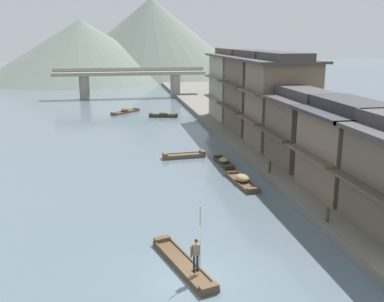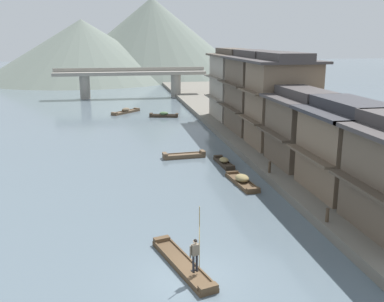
% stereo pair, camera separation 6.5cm
% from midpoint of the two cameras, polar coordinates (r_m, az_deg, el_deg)
% --- Properties ---
extents(ground_plane, '(400.00, 400.00, 0.00)m').
position_cam_midpoint_polar(ground_plane, '(20.95, 0.10, -16.11)').
color(ground_plane, slate).
extents(riverbank_right, '(18.00, 110.00, 0.60)m').
position_cam_midpoint_polar(riverbank_right, '(52.87, 12.62, 2.79)').
color(riverbank_right, '#6B665B').
rests_on(riverbank_right, ground).
extents(boat_foreground_poled, '(2.44, 5.57, 0.41)m').
position_cam_midpoint_polar(boat_foreground_poled, '(21.83, -1.15, -14.36)').
color(boat_foreground_poled, brown).
rests_on(boat_foreground_poled, ground).
extents(boatman_person, '(0.51, 0.39, 3.04)m').
position_cam_midpoint_polar(boatman_person, '(20.18, 0.53, -12.78)').
color(boatman_person, black).
rests_on(boatman_person, boat_foreground_poled).
extents(boat_moored_nearest, '(4.33, 4.51, 0.77)m').
position_cam_midpoint_polar(boat_moored_nearest, '(65.22, -8.50, 5.10)').
color(boat_moored_nearest, brown).
rests_on(boat_moored_nearest, ground).
extents(boat_moored_second, '(1.49, 4.63, 0.74)m').
position_cam_midpoint_polar(boat_moored_second, '(33.32, 6.53, -3.84)').
color(boat_moored_second, brown).
rests_on(boat_moored_second, ground).
extents(boat_moored_third, '(3.97, 1.33, 0.55)m').
position_cam_midpoint_polar(boat_moored_third, '(40.37, -0.99, -0.60)').
color(boat_moored_third, brown).
rests_on(boat_moored_third, ground).
extents(boat_moored_far, '(1.08, 3.83, 0.63)m').
position_cam_midpoint_polar(boat_moored_far, '(38.23, 4.18, -1.44)').
color(boat_moored_far, '#33281E').
rests_on(boat_moored_far, ground).
extents(boat_midriver_drifting, '(4.05, 1.89, 0.75)m').
position_cam_midpoint_polar(boat_midriver_drifting, '(61.32, -3.61, 4.65)').
color(boat_midriver_drifting, '#33281E').
rests_on(boat_midriver_drifting, ground).
extents(house_waterfront_second, '(6.10, 6.79, 6.14)m').
position_cam_midpoint_polar(house_waterfront_second, '(30.94, 19.67, 0.42)').
color(house_waterfront_second, '#75604C').
rests_on(house_waterfront_second, riverbank_right).
extents(house_waterfront_tall, '(5.52, 6.68, 6.14)m').
position_cam_midpoint_polar(house_waterfront_tall, '(36.73, 14.11, 2.94)').
color(house_waterfront_tall, brown).
rests_on(house_waterfront_tall, riverbank_right).
extents(house_waterfront_narrow, '(6.80, 6.29, 8.74)m').
position_cam_midpoint_polar(house_waterfront_narrow, '(42.55, 11.55, 6.38)').
color(house_waterfront_narrow, '#75604C').
rests_on(house_waterfront_narrow, riverbank_right).
extents(house_waterfront_far, '(6.30, 8.20, 8.74)m').
position_cam_midpoint_polar(house_waterfront_far, '(49.14, 8.23, 7.55)').
color(house_waterfront_far, brown).
rests_on(house_waterfront_far, riverbank_right).
extents(house_waterfront_end, '(5.54, 8.31, 8.74)m').
position_cam_midpoint_polar(house_waterfront_end, '(56.91, 5.26, 8.56)').
color(house_waterfront_end, gray).
rests_on(house_waterfront_end, riverbank_right).
extents(mooring_post_dock_near, '(0.20, 0.20, 0.81)m').
position_cam_midpoint_polar(mooring_post_dock_near, '(26.12, 17.12, -7.91)').
color(mooring_post_dock_near, '#473828').
rests_on(mooring_post_dock_near, riverbank_right).
extents(mooring_post_dock_mid, '(0.20, 0.20, 0.90)m').
position_cam_midpoint_polar(mooring_post_dock_mid, '(34.29, 10.03, -2.05)').
color(mooring_post_dock_mid, '#473828').
rests_on(mooring_post_dock_mid, riverbank_right).
extents(stone_bridge, '(27.32, 2.40, 5.37)m').
position_cam_midpoint_polar(stone_bridge, '(81.75, -7.87, 9.31)').
color(stone_bridge, gray).
rests_on(stone_bridge, ground).
extents(hill_far_west, '(54.49, 54.49, 21.59)m').
position_cam_midpoint_polar(hill_far_west, '(130.22, -5.10, 14.43)').
color(hill_far_west, slate).
rests_on(hill_far_west, ground).
extents(hill_far_centre, '(51.18, 51.18, 15.25)m').
position_cam_midpoint_polar(hill_far_centre, '(120.80, -13.93, 12.58)').
color(hill_far_centre, slate).
rests_on(hill_far_centre, ground).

